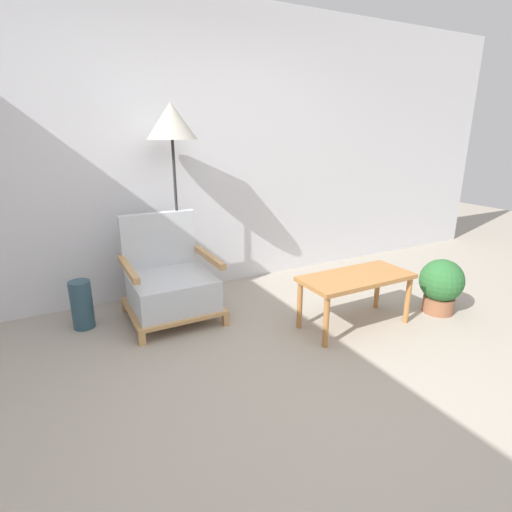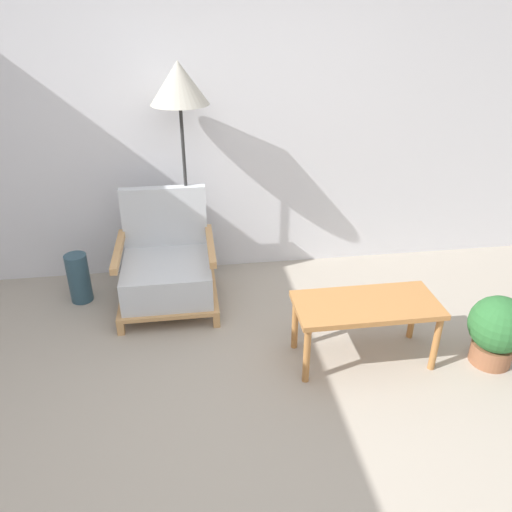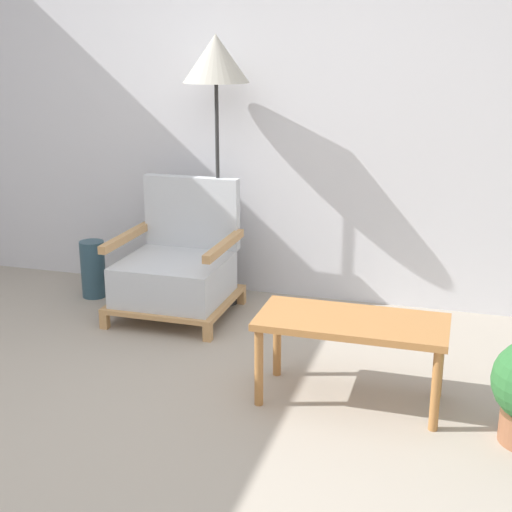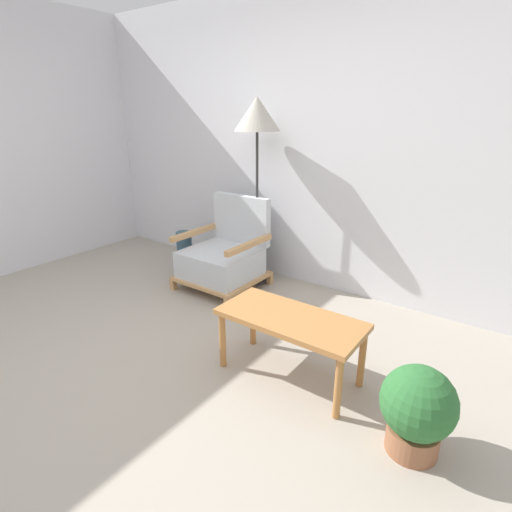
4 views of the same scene
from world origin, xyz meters
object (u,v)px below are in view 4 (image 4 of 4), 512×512
object	(u,v)px
armchair	(224,256)
vase	(185,249)
coffee_table	(290,325)
potted_plant	(417,408)
floor_lamp	(257,122)

from	to	relation	value
armchair	vase	distance (m)	0.72
armchair	coffee_table	size ratio (longest dim) A/B	0.94
armchair	potted_plant	size ratio (longest dim) A/B	1.78
coffee_table	floor_lamp	bearing A→B (deg)	133.34
armchair	floor_lamp	distance (m)	1.29
floor_lamp	potted_plant	world-z (taller)	floor_lamp
vase	armchair	bearing A→B (deg)	-11.16
floor_lamp	coffee_table	xyz separation A→B (m)	(1.09, -1.16, -1.17)
potted_plant	coffee_table	bearing A→B (deg)	169.16
armchair	coffee_table	bearing A→B (deg)	-34.10
armchair	potted_plant	world-z (taller)	armchair
coffee_table	vase	size ratio (longest dim) A/B	2.30
floor_lamp	coffee_table	bearing A→B (deg)	-46.66
floor_lamp	vase	size ratio (longest dim) A/B	4.43
floor_lamp	coffee_table	world-z (taller)	floor_lamp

